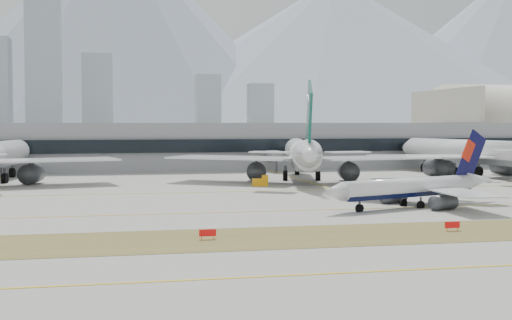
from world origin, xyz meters
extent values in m
plane|color=#9B9991|center=(0.00, 0.00, 0.00)|extent=(3000.00, 3000.00, 0.00)
cube|color=brown|center=(0.00, -32.00, 0.02)|extent=(360.00, 18.00, 0.06)
cube|color=yellow|center=(0.00, -5.00, 0.03)|extent=(360.00, 0.45, 0.04)
cube|color=yellow|center=(0.00, -55.00, 0.03)|extent=(360.00, 0.45, 0.04)
cube|color=yellow|center=(0.00, 30.00, 0.03)|extent=(360.00, 0.45, 0.04)
cylinder|color=white|center=(32.55, -4.80, 3.61)|extent=(29.24, 13.74, 3.28)
cube|color=black|center=(32.55, -4.80, 2.71)|extent=(28.50, 13.07, 1.48)
cone|color=white|center=(16.37, -10.95, 3.61)|extent=(5.46, 4.70, 3.28)
cone|color=white|center=(49.70, 1.72, 4.02)|extent=(7.40, 5.44, 3.28)
cube|color=white|center=(32.93, 5.08, 3.12)|extent=(16.44, 16.92, 0.20)
cube|color=white|center=(47.02, 5.26, 4.27)|extent=(5.16, 5.41, 0.13)
cylinder|color=#3F4247|center=(32.43, 1.65, 1.31)|extent=(5.55, 4.08, 2.46)
cube|color=#3F4247|center=(32.43, 1.65, 2.30)|extent=(2.04, 0.97, 1.15)
cube|color=white|center=(39.40, -11.94, 3.12)|extent=(7.75, 16.34, 0.20)
cube|color=white|center=(50.05, -2.72, 4.27)|extent=(3.14, 4.73, 0.13)
cylinder|color=#3F4247|center=(36.75, -9.70, 1.31)|extent=(5.55, 4.08, 2.46)
cube|color=#3F4247|center=(36.75, -9.70, 2.30)|extent=(2.04, 0.97, 1.15)
cube|color=#090939|center=(47.75, 0.98, 8.60)|extent=(7.69, 3.16, 10.28)
cube|color=red|center=(46.97, 0.68, 9.71)|extent=(3.55, 1.64, 4.41)
cylinder|color=#3F4247|center=(21.88, -8.86, 0.99)|extent=(0.39, 0.39, 1.97)
cylinder|color=black|center=(21.88, -8.86, 0.57)|extent=(1.59, 1.06, 1.48)
cylinder|color=#3F4247|center=(34.09, -6.50, 0.99)|extent=(0.39, 0.39, 1.97)
cylinder|color=black|center=(34.09, -6.50, 0.57)|extent=(1.59, 1.06, 1.48)
cylinder|color=#3F4247|center=(32.57, -2.51, 0.99)|extent=(0.39, 0.39, 1.97)
cylinder|color=black|center=(32.57, -2.51, 0.57)|extent=(1.59, 1.06, 1.48)
cone|color=white|center=(-43.33, 92.70, 7.02)|extent=(7.57, 8.37, 6.38)
cube|color=white|center=(-32.48, 55.33, 6.06)|extent=(32.87, 20.06, 0.38)
cylinder|color=#3F4247|center=(-37.57, 59.47, 2.55)|extent=(6.12, 8.75, 4.79)
cube|color=#3F4247|center=(-37.57, 59.47, 4.47)|extent=(1.06, 3.38, 2.23)
cylinder|color=#3F4247|center=(-44.99, 83.37, 1.91)|extent=(0.77, 0.77, 3.83)
cylinder|color=black|center=(-44.99, 83.37, 1.12)|extent=(1.60, 3.02, 2.87)
cylinder|color=#3F4247|center=(-44.35, 63.27, 1.91)|extent=(0.77, 0.77, 3.83)
cylinder|color=black|center=(-44.35, 63.27, 1.12)|extent=(1.60, 3.02, 2.87)
cylinder|color=white|center=(30.31, 57.45, 7.19)|extent=(16.68, 49.68, 6.53)
cube|color=slate|center=(30.31, 57.45, 5.39)|extent=(15.52, 48.51, 2.94)
cone|color=white|center=(36.24, 85.30, 7.19)|extent=(7.96, 8.74, 6.53)
cone|color=white|center=(24.02, 27.92, 8.01)|extent=(8.68, 12.10, 6.53)
cube|color=white|center=(46.06, 46.68, 6.21)|extent=(33.38, 19.59, 0.39)
cube|color=white|center=(32.76, 28.16, 8.50)|extent=(9.60, 5.73, 0.26)
cylinder|color=#3F4247|center=(40.99, 51.10, 2.61)|extent=(6.51, 9.07, 4.90)
cube|color=#3F4247|center=(40.99, 51.10, 4.57)|extent=(1.19, 3.46, 2.29)
cube|color=white|center=(11.54, 54.03, 6.21)|extent=(34.04, 29.47, 0.39)
cube|color=white|center=(16.14, 31.70, 8.50)|extent=(10.32, 8.74, 0.26)
cylinder|color=#3F4247|center=(17.98, 56.00, 2.61)|extent=(6.51, 9.07, 4.90)
cube|color=#3F4247|center=(17.98, 56.00, 4.57)|extent=(1.19, 3.46, 2.29)
cube|color=#125244|center=(24.74, 31.27, 15.77)|extent=(3.42, 13.49, 17.53)
cube|color=#B4B7BF|center=(25.02, 32.62, 17.67)|extent=(1.99, 6.18, 7.50)
cylinder|color=#3F4247|center=(34.22, 75.81, 1.96)|extent=(0.78, 0.78, 3.92)
cylinder|color=black|center=(34.22, 75.81, 1.14)|extent=(1.73, 3.11, 2.94)
cylinder|color=#3F4247|center=(25.87, 56.99, 1.96)|extent=(0.78, 0.78, 3.92)
cylinder|color=black|center=(25.87, 56.99, 1.14)|extent=(1.73, 3.11, 2.94)
cylinder|color=#3F4247|center=(34.18, 55.22, 1.96)|extent=(0.78, 0.78, 3.92)
cylinder|color=black|center=(34.18, 55.22, 1.14)|extent=(1.73, 3.11, 2.94)
cylinder|color=white|center=(79.76, 63.13, 7.06)|extent=(15.02, 48.85, 6.41)
cube|color=slate|center=(79.76, 63.13, 5.29)|extent=(13.90, 47.73, 2.89)
cone|color=white|center=(74.74, 90.63, 7.06)|extent=(7.64, 8.44, 6.41)
cylinder|color=#3F4247|center=(91.82, 61.36, 2.57)|extent=(6.18, 8.81, 4.81)
cube|color=#3F4247|center=(91.82, 61.36, 4.49)|extent=(1.08, 3.40, 2.24)
cube|color=white|center=(64.00, 53.02, 6.09)|extent=(33.00, 20.04, 0.38)
cube|color=white|center=(76.51, 34.47, 8.34)|extent=(9.53, 5.87, 0.26)
cylinder|color=#3F4247|center=(69.10, 57.21, 2.57)|extent=(6.18, 8.81, 4.81)
cube|color=#3F4247|center=(69.10, 57.21, 4.49)|extent=(1.08, 3.40, 2.24)
cylinder|color=#3F4247|center=(76.45, 81.26, 1.92)|extent=(0.77, 0.77, 3.85)
cylinder|color=black|center=(76.45, 81.26, 1.12)|extent=(1.62, 3.04, 2.89)
cylinder|color=#3F4247|center=(75.90, 61.06, 1.92)|extent=(0.77, 0.77, 3.85)
cylinder|color=black|center=(75.90, 61.06, 1.12)|extent=(1.62, 3.04, 2.89)
cylinder|color=#3F4247|center=(84.10, 62.56, 1.92)|extent=(0.77, 0.77, 3.85)
cylinder|color=black|center=(84.10, 62.56, 1.12)|extent=(1.62, 3.04, 2.89)
cube|color=gray|center=(0.00, 115.00, 7.50)|extent=(280.00, 42.00, 15.00)
cube|color=black|center=(0.00, 93.50, 7.95)|extent=(280.00, 1.20, 4.00)
cube|color=beige|center=(110.00, 135.00, 14.10)|extent=(2.00, 57.00, 27.90)
cube|color=red|center=(-7.25, -32.00, 0.90)|extent=(2.20, 0.15, 0.90)
cylinder|color=orange|center=(-8.05, -32.00, 0.25)|extent=(0.10, 0.10, 0.50)
cylinder|color=orange|center=(-6.45, -32.00, 0.25)|extent=(0.10, 0.10, 0.50)
cube|color=red|center=(26.85, -32.00, 0.90)|extent=(2.20, 0.15, 0.90)
cylinder|color=orange|center=(26.05, -32.00, 0.25)|extent=(0.10, 0.10, 0.50)
cylinder|color=orange|center=(27.65, -32.00, 0.25)|extent=(0.10, 0.10, 0.50)
cube|color=#FFA20D|center=(15.87, 42.09, 0.90)|extent=(3.50, 2.00, 1.80)
cube|color=#FFA20D|center=(17.07, 42.09, 2.10)|extent=(1.20, 1.80, 1.00)
cylinder|color=black|center=(14.67, 41.29, 0.35)|extent=(0.70, 0.30, 0.70)
cylinder|color=black|center=(14.67, 42.89, 0.35)|extent=(0.70, 0.30, 0.70)
cylinder|color=black|center=(17.07, 41.29, 0.35)|extent=(0.70, 0.30, 0.70)
cylinder|color=black|center=(17.07, 42.89, 0.35)|extent=(0.70, 0.30, 0.70)
cube|color=#929CA6|center=(-65.00, 450.00, 55.00)|extent=(26.00, 23.40, 110.00)
cube|color=#929CA6|center=(-25.00, 465.00, 35.00)|extent=(24.00, 21.60, 70.00)
cube|color=#929CA6|center=(65.00, 470.00, 27.50)|extent=(20.00, 18.00, 55.00)
cube|color=#929CA6|center=(110.00, 470.00, 24.00)|extent=(20.00, 18.00, 48.00)
cone|color=#9EA8B7|center=(0.00, 1400.00, 211.50)|extent=(900.00, 900.00, 470.00)
cone|color=#9EA8B7|center=(480.00, 1390.00, 157.50)|extent=(1120.00, 1120.00, 350.00)
camera|label=1|loc=(-20.09, -121.94, 15.00)|focal=50.00mm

